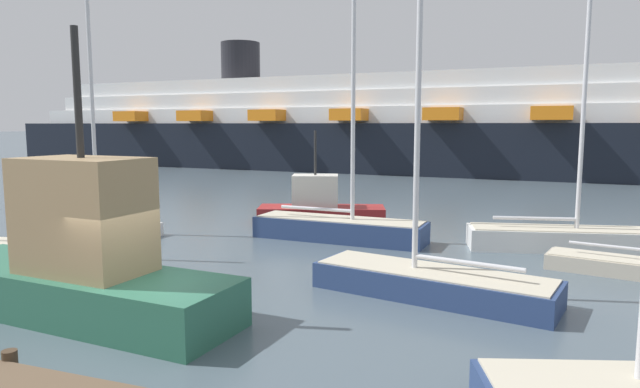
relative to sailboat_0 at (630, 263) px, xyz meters
name	(u,v)px	position (x,y,z in m)	size (l,w,h in m)	color
ground_plane	(141,328)	(-10.82, -8.41, -0.37)	(600.00, 600.00, 0.00)	#4C5B66
sailboat_0	(630,263)	(0.00, 0.00, 0.00)	(4.71, 2.29, 7.86)	#BCB29E
sailboat_1	(90,219)	(-19.78, 0.02, 0.16)	(6.62, 2.83, 12.19)	white
sailboat_2	(339,225)	(-9.57, 1.92, 0.22)	(6.75, 2.14, 11.69)	navy
sailboat_3	(432,278)	(-5.19, -4.03, 0.13)	(6.42, 3.09, 10.47)	navy
sailboat_4	(561,236)	(-1.68, 2.97, 0.15)	(6.53, 2.81, 9.34)	white
fishing_boat_1	(319,207)	(-11.48, 4.96, 0.39)	(5.84, 3.37, 4.14)	maroon
fishing_boat_2	(79,262)	(-12.65, -8.18, 0.90)	(8.34, 3.03, 6.53)	#2D6B51
cruise_ship	(370,127)	(-17.07, 35.14, 3.77)	(82.91, 17.92, 13.08)	black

